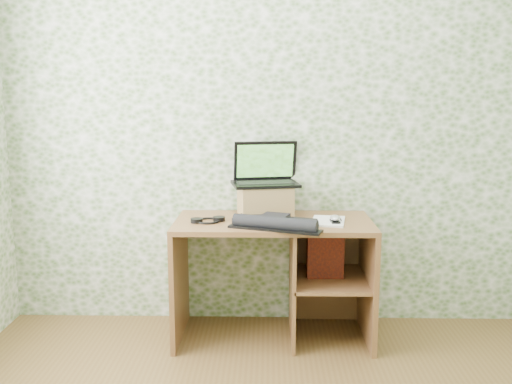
{
  "coord_description": "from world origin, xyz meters",
  "views": [
    {
      "loc": [
        -0.03,
        -1.95,
        1.53
      ],
      "look_at": [
        -0.11,
        1.39,
        0.93
      ],
      "focal_mm": 40.0,
      "sensor_mm": 36.0,
      "label": 1
    }
  ],
  "objects_px": {
    "notepad": "(328,221)",
    "laptop": "(265,174)",
    "desk": "(286,262)",
    "riser": "(265,200)",
    "keyboard": "(275,222)"
  },
  "relations": [
    {
      "from": "desk",
      "to": "notepad",
      "type": "xyz_separation_m",
      "value": [
        0.25,
        -0.07,
        0.28
      ]
    },
    {
      "from": "desk",
      "to": "laptop",
      "type": "distance_m",
      "value": 0.56
    },
    {
      "from": "desk",
      "to": "keyboard",
      "type": "distance_m",
      "value": 0.36
    },
    {
      "from": "desk",
      "to": "notepad",
      "type": "distance_m",
      "value": 0.38
    },
    {
      "from": "laptop",
      "to": "keyboard",
      "type": "relative_size",
      "value": 0.83
    },
    {
      "from": "notepad",
      "to": "laptop",
      "type": "bearing_deg",
      "value": 158.6
    },
    {
      "from": "laptop",
      "to": "keyboard",
      "type": "height_order",
      "value": "laptop"
    },
    {
      "from": "riser",
      "to": "desk",
      "type": "bearing_deg",
      "value": -41.55
    },
    {
      "from": "riser",
      "to": "laptop",
      "type": "bearing_deg",
      "value": 90.0
    },
    {
      "from": "desk",
      "to": "keyboard",
      "type": "relative_size",
      "value": 2.2
    },
    {
      "from": "desk",
      "to": "laptop",
      "type": "bearing_deg",
      "value": 129.34
    },
    {
      "from": "riser",
      "to": "notepad",
      "type": "xyz_separation_m",
      "value": [
        0.38,
        -0.19,
        -0.09
      ]
    },
    {
      "from": "desk",
      "to": "keyboard",
      "type": "height_order",
      "value": "keyboard"
    },
    {
      "from": "riser",
      "to": "keyboard",
      "type": "xyz_separation_m",
      "value": [
        0.06,
        -0.31,
        -0.07
      ]
    },
    {
      "from": "laptop",
      "to": "notepad",
      "type": "relative_size",
      "value": 1.66
    }
  ]
}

